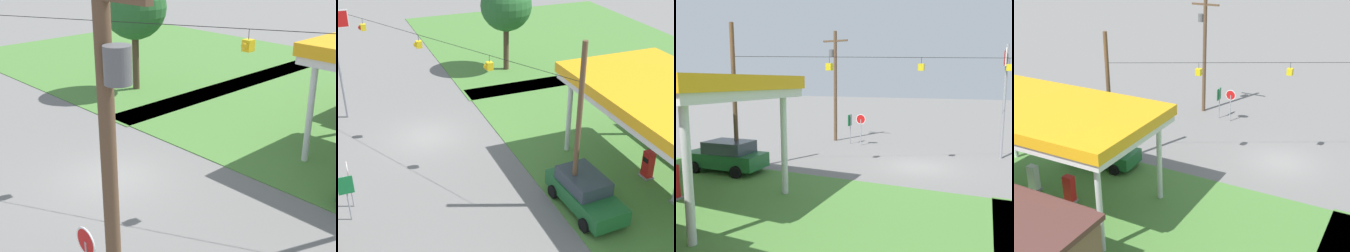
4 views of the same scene
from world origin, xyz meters
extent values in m
plane|color=slate|center=(0.00, 0.00, 0.00)|extent=(160.00, 160.00, 0.00)
cube|color=silver|center=(9.97, 9.81, 4.60)|extent=(11.87, 6.37, 0.35)
cube|color=orange|center=(9.97, 9.81, 5.05)|extent=(12.07, 6.57, 0.55)
cylinder|color=silver|center=(4.63, 7.23, 2.21)|extent=(0.28, 0.28, 4.43)
cylinder|color=silver|center=(4.63, 12.40, 2.21)|extent=(0.28, 0.28, 4.43)
cube|color=gray|center=(8.70, 9.81, 0.06)|extent=(0.71, 0.56, 0.12)
cube|color=red|center=(8.70, 9.81, 0.84)|extent=(0.55, 0.40, 1.43)
cube|color=black|center=(8.70, 9.60, 1.12)|extent=(0.39, 0.03, 0.24)
cube|color=gray|center=(11.24, 9.81, 0.06)|extent=(0.71, 0.56, 0.12)
cube|color=silver|center=(11.24, 9.81, 0.84)|extent=(0.55, 0.40, 1.43)
cube|color=black|center=(11.24, 9.60, 1.12)|extent=(0.39, 0.03, 0.24)
cube|color=#1E602D|center=(9.81, 5.41, 0.73)|extent=(4.63, 2.08, 0.79)
cube|color=#333D47|center=(9.54, 5.39, 1.45)|extent=(2.58, 1.83, 0.66)
cylinder|color=black|center=(11.16, 6.42, 0.34)|extent=(0.69, 0.26, 0.68)
cylinder|color=black|center=(11.26, 4.54, 0.34)|extent=(0.69, 0.26, 0.68)
cylinder|color=black|center=(8.35, 6.28, 0.34)|extent=(0.69, 0.26, 0.68)
cylinder|color=black|center=(8.45, 4.39, 0.34)|extent=(0.69, 0.26, 0.68)
cylinder|color=black|center=(8.04, 13.37, 0.34)|extent=(0.69, 0.26, 0.68)
cylinder|color=#99999E|center=(5.54, -4.89, 1.05)|extent=(0.08, 0.08, 2.10)
cylinder|color=white|center=(5.54, -4.89, 2.10)|extent=(0.80, 0.03, 0.80)
cylinder|color=red|center=(5.54, -4.89, 2.10)|extent=(0.70, 0.03, 0.70)
cylinder|color=gray|center=(6.53, -5.10, 1.20)|extent=(0.07, 0.07, 2.40)
cube|color=#146B33|center=(6.58, -5.10, 1.95)|extent=(0.04, 0.70, 0.90)
cylinder|color=brown|center=(8.29, -6.01, 4.61)|extent=(0.28, 0.28, 9.22)
cube|color=brown|center=(8.29, -6.01, 8.42)|extent=(2.20, 0.14, 0.14)
cylinder|color=#59595B|center=(8.64, -6.01, 7.42)|extent=(0.44, 0.44, 0.60)
cylinder|color=brown|center=(9.36, 5.00, 4.13)|extent=(0.24, 0.24, 8.27)
cylinder|color=black|center=(0.00, 0.00, 6.45)|extent=(18.72, 10.02, 0.02)
cylinder|color=black|center=(0.00, 0.00, 6.27)|extent=(0.02, 0.02, 0.35)
cube|color=yellow|center=(0.00, 0.00, 5.90)|extent=(0.32, 0.32, 0.40)
sphere|color=yellow|center=(0.00, -0.17, 5.90)|extent=(0.28, 0.28, 0.28)
cylinder|color=black|center=(4.68, 2.50, 6.27)|extent=(0.02, 0.02, 0.35)
cube|color=yellow|center=(4.68, 2.50, 5.90)|extent=(0.32, 0.32, 0.40)
sphere|color=yellow|center=(4.68, 2.33, 5.90)|extent=(0.28, 0.28, 0.28)
camera|label=1|loc=(14.15, -10.18, 9.16)|focal=50.00mm
camera|label=2|loc=(25.23, -4.77, 14.02)|focal=50.00mm
camera|label=3|loc=(-3.56, 19.32, 5.10)|focal=35.00mm
camera|label=4|loc=(-6.67, 26.15, 13.45)|focal=50.00mm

